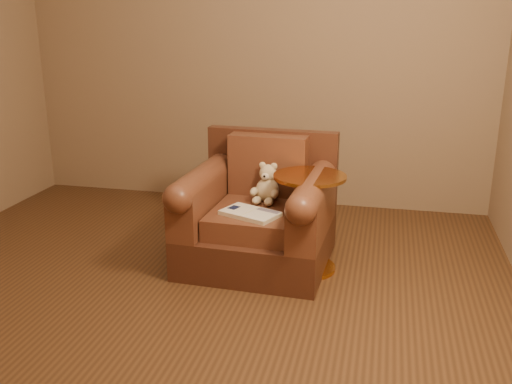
# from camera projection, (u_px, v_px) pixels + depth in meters

# --- Properties ---
(floor) EXTENTS (4.00, 4.00, 0.00)m
(floor) POSITION_uv_depth(u_px,v_px,m) (174.00, 303.00, 3.29)
(floor) COLOR #51321C
(floor) RESTS_ON ground
(armchair) EXTENTS (0.96, 0.92, 0.83)m
(armchair) POSITION_uv_depth(u_px,v_px,m) (259.00, 215.00, 3.78)
(armchair) COLOR #482518
(armchair) RESTS_ON floor
(teddy_bear) EXTENTS (0.20, 0.22, 0.27)m
(teddy_bear) POSITION_uv_depth(u_px,v_px,m) (267.00, 187.00, 3.79)
(teddy_bear) COLOR beige
(teddy_bear) RESTS_ON armchair
(guidebook) EXTENTS (0.40, 0.33, 0.03)m
(guidebook) POSITION_uv_depth(u_px,v_px,m) (250.00, 213.00, 3.54)
(guidebook) COLOR beige
(guidebook) RESTS_ON armchair
(side_table) EXTENTS (0.46, 0.46, 0.64)m
(side_table) POSITION_uv_depth(u_px,v_px,m) (309.00, 220.00, 3.63)
(side_table) COLOR gold
(side_table) RESTS_ON floor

